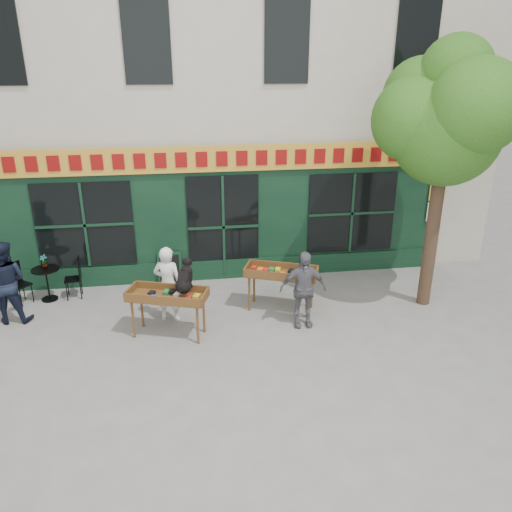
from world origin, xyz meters
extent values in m
plane|color=slate|center=(0.00, 0.00, 0.00)|extent=(80.00, 80.00, 0.00)
cube|color=beige|center=(0.00, 6.00, 5.00)|extent=(14.00, 7.00, 10.00)
cube|color=black|center=(0.00, 2.42, 1.60)|extent=(11.00, 0.16, 3.20)
cube|color=gold|center=(0.00, 2.30, 3.00)|extent=(11.00, 0.06, 0.60)
cube|color=maroon|center=(0.00, 2.26, 3.00)|extent=(9.60, 0.03, 0.34)
cube|color=black|center=(0.00, 2.32, 0.25)|extent=(11.00, 0.10, 0.50)
cube|color=black|center=(0.00, 2.32, 1.35)|extent=(1.70, 0.05, 2.50)
cube|color=black|center=(-3.20, 2.32, 1.55)|extent=(2.20, 0.05, 2.00)
cube|color=black|center=(3.20, 2.32, 1.55)|extent=(2.20, 0.05, 2.00)
cube|color=silver|center=(5.40, 2.30, 1.50)|extent=(0.42, 0.02, 0.50)
cube|color=#E5D14C|center=(5.40, 2.30, 2.05)|extent=(0.42, 0.02, 0.50)
cube|color=silver|center=(5.40, 2.30, 2.60)|extent=(0.42, 0.02, 0.50)
cylinder|color=#382619|center=(4.30, 0.30, 1.80)|extent=(0.28, 0.28, 3.60)
sphere|color=#185012|center=(4.30, 0.30, 3.80)|extent=(2.20, 2.20, 2.20)
sphere|color=#185012|center=(5.00, 0.60, 4.10)|extent=(1.80, 1.80, 1.80)
sphere|color=#185012|center=(3.70, 0.50, 4.00)|extent=(1.70, 1.70, 1.70)
sphere|color=#185012|center=(4.50, -0.30, 4.30)|extent=(1.80, 1.80, 1.80)
sphere|color=#185012|center=(4.00, 0.90, 4.40)|extent=(1.60, 1.60, 1.60)
sphere|color=#185012|center=(4.40, 0.40, 4.90)|extent=(1.40, 1.40, 1.40)
cylinder|color=brown|center=(-2.01, -0.29, 0.40)|extent=(0.05, 0.05, 0.80)
cylinder|color=brown|center=(-0.78, -0.70, 0.40)|extent=(0.05, 0.05, 0.80)
cylinder|color=brown|center=(-1.87, 0.13, 0.40)|extent=(0.05, 0.05, 0.80)
cylinder|color=brown|center=(-0.64, -0.28, 0.40)|extent=(0.05, 0.05, 0.80)
cube|color=brown|center=(-1.33, -0.29, 0.82)|extent=(1.61, 1.03, 0.05)
cube|color=brown|center=(-1.42, -0.56, 0.90)|extent=(1.43, 0.52, 0.18)
cube|color=brown|center=(-1.23, -0.01, 0.90)|extent=(1.43, 0.52, 0.18)
cube|color=brown|center=(-1.33, -0.29, 0.88)|extent=(1.36, 0.79, 0.06)
imported|color=white|center=(-1.33, 0.36, 0.81)|extent=(0.69, 0.56, 1.63)
cylinder|color=brown|center=(0.38, 0.51, 0.40)|extent=(0.05, 0.05, 0.80)
cylinder|color=brown|center=(1.58, 0.03, 0.40)|extent=(0.05, 0.05, 0.80)
cylinder|color=brown|center=(0.54, 0.92, 0.40)|extent=(0.05, 0.05, 0.80)
cylinder|color=brown|center=(1.75, 0.44, 0.40)|extent=(0.05, 0.05, 0.80)
cube|color=brown|center=(1.06, 0.47, 0.82)|extent=(1.61, 1.10, 0.05)
cube|color=brown|center=(0.95, 0.20, 0.90)|extent=(1.41, 0.59, 0.18)
cube|color=brown|center=(1.17, 0.74, 0.90)|extent=(1.41, 0.59, 0.18)
cube|color=brown|center=(1.06, 0.47, 0.88)|extent=(1.36, 0.85, 0.06)
imported|color=#5B5B60|center=(1.36, -0.28, 0.81)|extent=(0.96, 0.42, 1.62)
cylinder|color=black|center=(-4.06, 1.70, 0.02)|extent=(0.36, 0.36, 0.03)
cylinder|color=black|center=(-4.06, 1.70, 0.38)|extent=(0.04, 0.04, 0.72)
cylinder|color=black|center=(-4.06, 1.70, 0.75)|extent=(0.60, 0.60, 0.03)
cube|color=black|center=(-4.60, 1.60, 0.45)|extent=(0.51, 0.51, 0.03)
cube|color=black|center=(-4.73, 1.71, 0.70)|extent=(0.25, 0.30, 0.50)
cylinder|color=black|center=(-4.58, 1.39, 0.22)|extent=(0.02, 0.02, 0.44)
cylinder|color=black|center=(-4.39, 1.63, 0.22)|extent=(0.02, 0.02, 0.44)
cylinder|color=black|center=(-4.81, 1.58, 0.22)|extent=(0.02, 0.02, 0.44)
cylinder|color=black|center=(-4.62, 1.81, 0.22)|extent=(0.02, 0.02, 0.44)
cube|color=black|center=(-3.51, 1.75, 0.45)|extent=(0.40, 0.40, 0.03)
cube|color=black|center=(-3.34, 1.77, 0.70)|extent=(0.07, 0.36, 0.50)
cylinder|color=black|center=(-3.67, 1.88, 0.22)|extent=(0.02, 0.02, 0.44)
cylinder|color=black|center=(-3.64, 1.58, 0.22)|extent=(0.02, 0.02, 0.44)
cylinder|color=black|center=(-3.38, 1.92, 0.22)|extent=(0.02, 0.02, 0.44)
cylinder|color=black|center=(-3.34, 1.62, 0.22)|extent=(0.02, 0.02, 0.44)
imported|color=gray|center=(-4.06, 1.70, 0.93)|extent=(0.21, 0.18, 0.33)
imported|color=black|center=(-4.60, 0.80, 0.88)|extent=(0.89, 0.71, 1.76)
cube|color=black|center=(-1.34, 2.20, 0.40)|extent=(0.57, 0.21, 0.79)
cube|color=black|center=(-1.34, 2.18, 0.40)|extent=(0.47, 0.19, 0.65)
camera|label=1|loc=(-0.92, -9.11, 5.11)|focal=35.00mm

